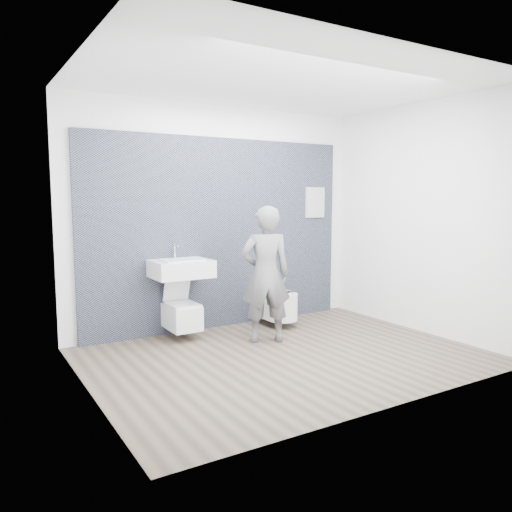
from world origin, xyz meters
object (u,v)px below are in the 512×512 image
toilet_rounded (277,305)px  visitor (266,275)px  toilet_square (182,315)px  washbasin (181,268)px

toilet_rounded → visitor: bearing=-134.2°
toilet_square → visitor: size_ratio=0.42×
washbasin → visitor: (0.77, -0.62, -0.06)m
washbasin → toilet_square: bearing=90.0°
toilet_square → visitor: (0.77, -0.63, 0.50)m
toilet_square → toilet_rounded: size_ratio=1.00×
toilet_square → toilet_rounded: 1.31m
toilet_square → toilet_rounded: (1.30, -0.09, -0.02)m
washbasin → toilet_rounded: 1.43m
toilet_square → visitor: visitor is taller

